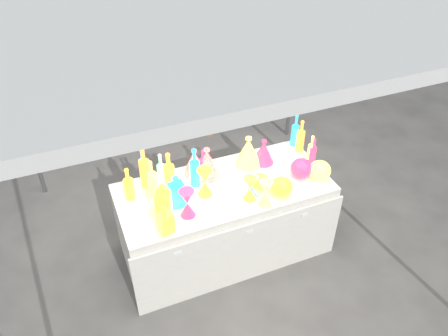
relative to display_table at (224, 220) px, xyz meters
name	(u,v)px	position (x,y,z in m)	size (l,w,h in m)	color
ground	(224,247)	(0.00, 0.01, -0.37)	(80.00, 80.00, 0.00)	slate
display_table	(224,220)	(0.00, 0.00, 0.00)	(1.84, 0.83, 0.75)	white
cardboard_box_closed	(120,110)	(-0.43, 2.57, -0.16)	(0.59, 0.43, 0.43)	#B47C51
cardboard_box_flat	(208,120)	(0.66, 2.18, -0.35)	(0.60, 0.43, 0.05)	#B47C51
bottle_0	(129,184)	(-0.76, 0.17, 0.53)	(0.08, 0.08, 0.31)	red
bottle_1	(143,164)	(-0.59, 0.36, 0.54)	(0.08, 0.08, 0.32)	#15771D
bottle_2	(144,167)	(-0.60, 0.27, 0.58)	(0.09, 0.09, 0.41)	yellow
bottle_3	(203,163)	(-0.10, 0.22, 0.51)	(0.07, 0.07, 0.27)	#1D36AD
bottle_4	(152,178)	(-0.57, 0.15, 0.54)	(0.08, 0.08, 0.34)	#136776
bottle_5	(161,170)	(-0.47, 0.23, 0.54)	(0.07, 0.07, 0.32)	#CE2981
bottle_6	(169,170)	(-0.42, 0.18, 0.55)	(0.09, 0.09, 0.35)	red
bottle_7	(195,167)	(-0.21, 0.13, 0.56)	(0.09, 0.09, 0.37)	#15771D
decanter_0	(163,198)	(-0.55, -0.10, 0.52)	(0.12, 0.12, 0.28)	red
decanter_1	(165,218)	(-0.60, -0.30, 0.51)	(0.10, 0.10, 0.26)	yellow
decanter_2	(177,191)	(-0.43, -0.05, 0.52)	(0.12, 0.12, 0.29)	#15771D
hourglass_0	(250,188)	(0.14, -0.21, 0.48)	(0.11, 0.11, 0.21)	yellow
hourglass_1	(187,203)	(-0.39, -0.20, 0.50)	(0.12, 0.12, 0.24)	#1D36AD
hourglass_2	(266,193)	(0.22, -0.32, 0.49)	(0.11, 0.11, 0.23)	#136776
hourglass_3	(177,188)	(-0.40, 0.04, 0.47)	(0.10, 0.10, 0.19)	#CE2981
hourglass_4	(205,182)	(-0.18, -0.02, 0.50)	(0.13, 0.13, 0.25)	red
hourglass_5	(252,187)	(0.16, -0.18, 0.47)	(0.10, 0.10, 0.20)	#15771D
globe_0	(282,187)	(0.40, -0.26, 0.45)	(0.18, 0.18, 0.14)	red
globe_1	(320,171)	(0.80, -0.19, 0.45)	(0.19, 0.19, 0.15)	#136776
globe_2	(259,182)	(0.27, -0.12, 0.44)	(0.16, 0.16, 0.13)	yellow
globe_3	(302,169)	(0.67, -0.12, 0.45)	(0.20, 0.20, 0.16)	#1D36AD
lampshade_0	(207,162)	(-0.07, 0.21, 0.52)	(0.24, 0.24, 0.28)	yellow
lampshade_1	(194,161)	(-0.16, 0.29, 0.50)	(0.20, 0.20, 0.24)	yellow
lampshade_2	(264,151)	(0.46, 0.20, 0.49)	(0.20, 0.20, 0.23)	#1D36AD
lampshade_3	(248,151)	(0.32, 0.23, 0.52)	(0.24, 0.24, 0.28)	#136776
bottle_8	(295,130)	(0.86, 0.34, 0.54)	(0.07, 0.07, 0.33)	#15771D
bottle_9	(301,136)	(0.86, 0.24, 0.54)	(0.07, 0.07, 0.33)	yellow
bottle_10	(313,151)	(0.86, 0.02, 0.51)	(0.06, 0.06, 0.27)	#1D36AD
bottle_11	(311,149)	(0.86, 0.05, 0.51)	(0.06, 0.06, 0.28)	#136776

